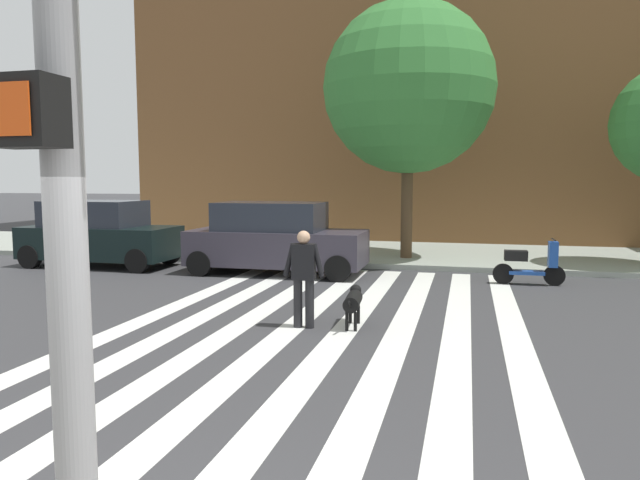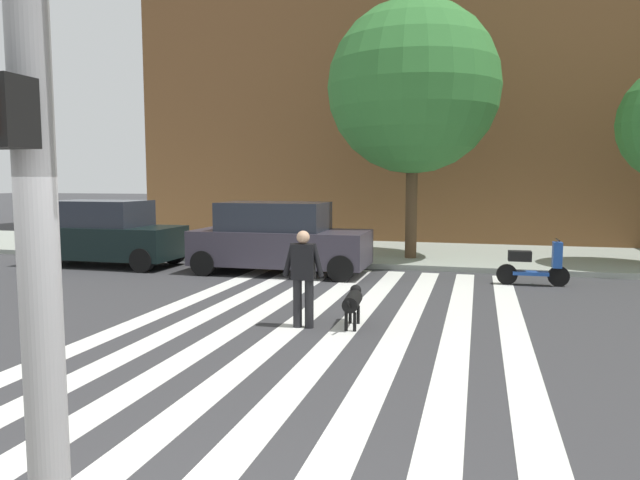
{
  "view_description": "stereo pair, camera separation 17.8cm",
  "coord_description": "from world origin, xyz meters",
  "px_view_note": "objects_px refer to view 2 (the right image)",
  "views": [
    {
      "loc": [
        1.7,
        -2.67,
        2.49
      ],
      "look_at": [
        -0.78,
        7.12,
        1.44
      ],
      "focal_mm": 32.87,
      "sensor_mm": 36.0,
      "label": 1
    },
    {
      "loc": [
        1.87,
        -2.63,
        2.49
      ],
      "look_at": [
        -0.78,
        7.12,
        1.44
      ],
      "focal_mm": 32.87,
      "sensor_mm": 36.0,
      "label": 2
    }
  ],
  "objects_px": {
    "pedestrian_dog_walker": "(303,273)",
    "dog_on_leash": "(353,301)",
    "parked_car_near_curb": "(104,234)",
    "parked_car_behind_first": "(279,239)",
    "parked_scooter": "(533,265)",
    "street_tree_nearest": "(413,88)"
  },
  "relations": [
    {
      "from": "pedestrian_dog_walker",
      "to": "dog_on_leash",
      "type": "distance_m",
      "value": 0.97
    },
    {
      "from": "parked_car_near_curb",
      "to": "pedestrian_dog_walker",
      "type": "height_order",
      "value": "parked_car_near_curb"
    },
    {
      "from": "parked_scooter",
      "to": "pedestrian_dog_walker",
      "type": "bearing_deg",
      "value": -128.16
    },
    {
      "from": "parked_car_near_curb",
      "to": "dog_on_leash",
      "type": "distance_m",
      "value": 9.79
    },
    {
      "from": "street_tree_nearest",
      "to": "dog_on_leash",
      "type": "bearing_deg",
      "value": -90.53
    },
    {
      "from": "parked_car_near_curb",
      "to": "parked_scooter",
      "type": "bearing_deg",
      "value": -0.64
    },
    {
      "from": "parked_scooter",
      "to": "dog_on_leash",
      "type": "xyz_separation_m",
      "value": [
        -3.27,
        -4.9,
        -0.03
      ]
    },
    {
      "from": "parked_car_near_curb",
      "to": "parked_car_behind_first",
      "type": "xyz_separation_m",
      "value": [
        5.32,
        -0.0,
        0.0
      ]
    },
    {
      "from": "parked_scooter",
      "to": "parked_car_behind_first",
      "type": "bearing_deg",
      "value": 178.82
    },
    {
      "from": "parked_car_near_curb",
      "to": "pedestrian_dog_walker",
      "type": "xyz_separation_m",
      "value": [
        7.59,
        -5.3,
        0.0
      ]
    },
    {
      "from": "parked_car_near_curb",
      "to": "parked_scooter",
      "type": "xyz_separation_m",
      "value": [
        11.66,
        -0.13,
        -0.45
      ]
    },
    {
      "from": "pedestrian_dog_walker",
      "to": "dog_on_leash",
      "type": "relative_size",
      "value": 1.43
    },
    {
      "from": "street_tree_nearest",
      "to": "pedestrian_dog_walker",
      "type": "distance_m",
      "value": 9.27
    },
    {
      "from": "street_tree_nearest",
      "to": "pedestrian_dog_walker",
      "type": "height_order",
      "value": "street_tree_nearest"
    },
    {
      "from": "street_tree_nearest",
      "to": "dog_on_leash",
      "type": "distance_m",
      "value": 9.22
    },
    {
      "from": "parked_car_near_curb",
      "to": "parked_scooter",
      "type": "height_order",
      "value": "parked_car_near_curb"
    },
    {
      "from": "parked_car_near_curb",
      "to": "street_tree_nearest",
      "type": "xyz_separation_m",
      "value": [
        8.46,
        2.92,
        4.21
      ]
    },
    {
      "from": "parked_scooter",
      "to": "street_tree_nearest",
      "type": "bearing_deg",
      "value": 136.4
    },
    {
      "from": "parked_car_near_curb",
      "to": "parked_car_behind_first",
      "type": "bearing_deg",
      "value": -0.0
    },
    {
      "from": "parked_car_behind_first",
      "to": "parked_scooter",
      "type": "bearing_deg",
      "value": -1.18
    },
    {
      "from": "parked_car_near_curb",
      "to": "parked_scooter",
      "type": "distance_m",
      "value": 11.67
    },
    {
      "from": "parked_car_near_curb",
      "to": "parked_car_behind_first",
      "type": "relative_size",
      "value": 0.94
    }
  ]
}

